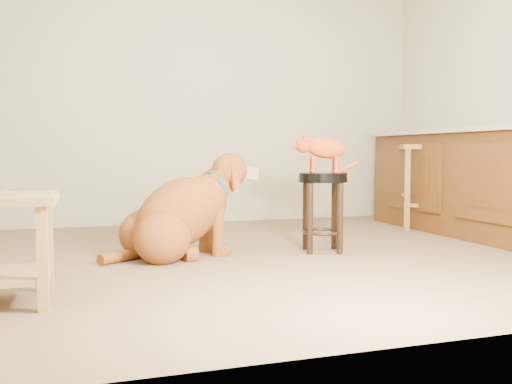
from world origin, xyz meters
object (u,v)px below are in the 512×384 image
object	(u,v)px
tabby_kitten	(321,149)
golden_retriever	(181,216)
side_table	(1,232)
padded_stool	(323,196)
wood_stool	(423,185)

from	to	relation	value
tabby_kitten	golden_retriever	bearing A→B (deg)	-171.11
golden_retriever	side_table	bearing A→B (deg)	-151.86
padded_stool	wood_stool	world-z (taller)	wood_stool
padded_stool	wood_stool	bearing A→B (deg)	30.72
golden_retriever	tabby_kitten	world-z (taller)	tabby_kitten
wood_stool	tabby_kitten	distance (m)	1.73
padded_stool	tabby_kitten	size ratio (longest dim) A/B	1.15
golden_retriever	wood_stool	bearing A→B (deg)	2.66
wood_stool	golden_retriever	world-z (taller)	wood_stool
padded_stool	side_table	world-z (taller)	padded_stool
golden_retriever	tabby_kitten	bearing A→B (deg)	-20.05
padded_stool	wood_stool	xyz separation A→B (m)	(1.46, 0.87, 0.01)
padded_stool	tabby_kitten	distance (m)	0.34
side_table	golden_retriever	size ratio (longest dim) A/B	0.44
wood_stool	golden_retriever	bearing A→B (deg)	-163.11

